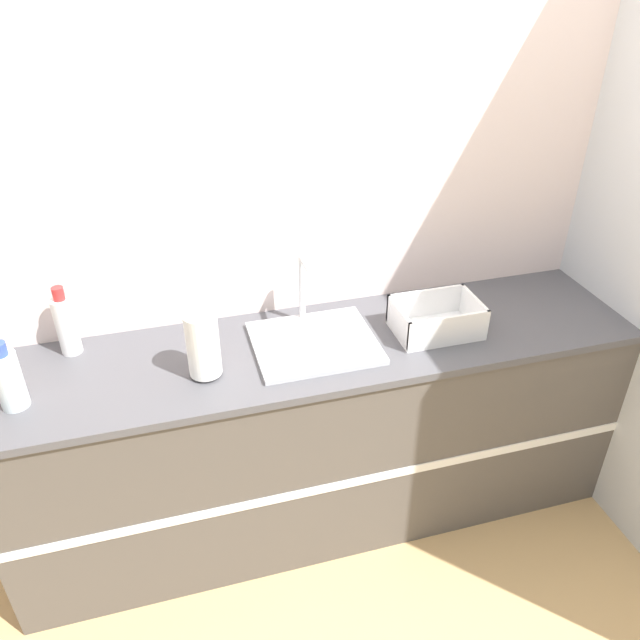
{
  "coord_description": "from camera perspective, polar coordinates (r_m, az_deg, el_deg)",
  "views": [
    {
      "loc": [
        -0.53,
        -1.58,
        2.2
      ],
      "look_at": [
        -0.01,
        0.25,
        1.01
      ],
      "focal_mm": 35.0,
      "sensor_mm": 36.0,
      "label": 1
    }
  ],
  "objects": [
    {
      "name": "wall_back",
      "position": [
        2.4,
        -1.99,
        10.04
      ],
      "size": [
        4.83,
        0.06,
        2.6
      ],
      "color": "silver",
      "rests_on": "ground_plane"
    },
    {
      "name": "sink",
      "position": [
        2.31,
        -0.59,
        -1.78
      ],
      "size": [
        0.45,
        0.39,
        0.29
      ],
      "color": "silver",
      "rests_on": "counter_cabinet"
    },
    {
      "name": "bottle_white_spray",
      "position": [
        2.4,
        -22.21,
        -0.36
      ],
      "size": [
        0.07,
        0.07,
        0.27
      ],
      "color": "white",
      "rests_on": "counter_cabinet"
    },
    {
      "name": "counter_cabinet",
      "position": [
        2.61,
        0.06,
        -10.25
      ],
      "size": [
        2.45,
        0.59,
        0.89
      ],
      "color": "#514C47",
      "rests_on": "ground_plane"
    },
    {
      "name": "bottle_clear",
      "position": [
        2.21,
        -26.62,
        -4.84
      ],
      "size": [
        0.09,
        0.09,
        0.24
      ],
      "color": "silver",
      "rests_on": "counter_cabinet"
    },
    {
      "name": "paper_towel_roll",
      "position": [
        2.14,
        -10.65,
        -2.26
      ],
      "size": [
        0.11,
        0.11,
        0.24
      ],
      "color": "#4C4C51",
      "rests_on": "counter_cabinet"
    },
    {
      "name": "ground_plane",
      "position": [
        2.75,
        1.77,
        -20.98
      ],
      "size": [
        12.0,
        12.0,
        0.0
      ],
      "primitive_type": "plane",
      "color": "tan"
    },
    {
      "name": "wall_right",
      "position": [
        2.72,
        26.53,
        9.32
      ],
      "size": [
        0.06,
        2.56,
        2.6
      ],
      "color": "silver",
      "rests_on": "ground_plane"
    },
    {
      "name": "dish_rack",
      "position": [
        2.41,
        10.56,
        -0.09
      ],
      "size": [
        0.32,
        0.22,
        0.13
      ],
      "color": "white",
      "rests_on": "counter_cabinet"
    }
  ]
}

